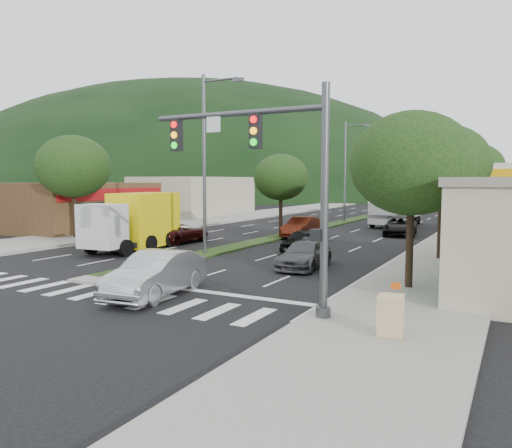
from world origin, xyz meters
The scene contains 28 objects.
ground centered at (0.00, 0.00, 0.00)m, with size 160.00×160.00×0.00m, color black.
sidewalk_right centered at (12.50, 25.00, 0.07)m, with size 5.00×90.00×0.15m, color gray.
sidewalk_left centered at (-13.00, 25.00, 0.07)m, with size 6.00×90.00×0.15m, color gray.
median centered at (0.00, 28.00, 0.06)m, with size 1.60×56.00×0.12m, color #1F3A15.
crosswalk centered at (0.00, -2.00, 0.01)m, with size 19.00×2.20×0.01m, color silver.
traffic_signal centered at (9.03, -1.54, 4.65)m, with size 6.12×0.40×7.00m.
shop_left centered at (-18.46, 15.00, 2.01)m, with size 10.15×12.00×4.00m.
bldg_left_far centered at (-19.00, 34.00, 2.30)m, with size 9.00×14.00×4.60m, color #BCB495.
hill_far centered at (-80.00, 110.00, 0.00)m, with size 176.00×132.00×82.00m, color black.
tree_r_a centered at (12.00, 4.00, 4.82)m, with size 4.60×4.60×6.63m.
tree_r_b centered at (12.00, 12.00, 5.04)m, with size 4.80×4.80×6.94m.
tree_r_c centered at (12.00, 20.00, 4.75)m, with size 4.40×4.40×6.48m.
tree_r_d centered at (12.00, 30.00, 5.18)m, with size 5.00×5.00×7.17m.
tree_r_e centered at (12.00, 40.00, 4.89)m, with size 4.60×4.60×6.71m.
tree_med_near centered at (0.00, 18.00, 4.43)m, with size 4.00×4.00×6.02m.
tree_med_far centered at (0.00, 44.00, 5.01)m, with size 4.80×4.80×6.94m.
tree_l_a centered at (-12.50, 10.00, 5.18)m, with size 5.20×5.20×7.25m.
streetlight_near centered at (0.21, 8.00, 5.58)m, with size 2.60×0.25×10.00m.
streetlight_mid centered at (0.21, 33.00, 5.58)m, with size 2.60×0.25×10.00m.
sedan_silver centered at (4.07, -1.20, 0.81)m, with size 1.71×4.90×1.61m, color #B5B8BE.
suv_maroon centered at (-4.60, 11.76, 0.65)m, with size 2.17×4.70×1.31m, color black.
car_queue_a centered at (4.29, 11.80, 0.65)m, with size 1.52×3.79×1.29m, color black.
car_queue_b centered at (6.57, 6.80, 0.64)m, with size 1.81×4.44×1.29m, color #444448.
car_queue_c centered at (1.50, 18.50, 0.76)m, with size 1.61×4.61×1.52m, color #531A0D.
car_queue_d centered at (7.55, 23.50, 0.69)m, with size 2.29×4.96×1.38m, color black.
box_truck centered at (-4.95, 7.94, 1.62)m, with size 3.18×7.13×3.43m.
motorhome centered at (5.50, 31.25, 1.66)m, with size 3.29×8.34×3.12m.
a_frame_sign centered at (12.81, -2.51, 0.81)m, with size 0.77×0.85×1.49m.
Camera 1 is at (15.67, -15.27, 4.20)m, focal length 35.00 mm.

